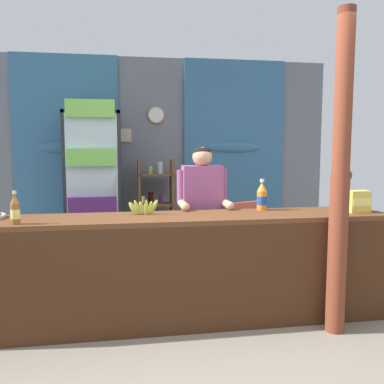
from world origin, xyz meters
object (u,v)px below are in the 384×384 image
shopkeeper (202,205)px  bottle_shelf_rack (156,207)px  snack_box_instant_noodle (358,202)px  soda_bottle_orange_soda (262,197)px  soda_bottle_iced_tea (15,210)px  banana_bunch (144,208)px  timber_post (340,182)px  plastic_lawn_chair (237,231)px  stall_counter (188,259)px  drink_fridge (94,178)px

shopkeeper → bottle_shelf_rack: bearing=102.0°
shopkeeper → snack_box_instant_noodle: (1.30, -0.59, 0.08)m
soda_bottle_orange_soda → bottle_shelf_rack: bearing=113.8°
soda_bottle_iced_tea → banana_bunch: bearing=16.8°
soda_bottle_iced_tea → timber_post: bearing=-5.2°
timber_post → plastic_lawn_chair: 1.91m
soda_bottle_orange_soda → soda_bottle_iced_tea: size_ratio=1.13×
bottle_shelf_rack → snack_box_instant_noodle: (1.63, -2.16, 0.33)m
banana_bunch → bottle_shelf_rack: bearing=82.7°
soda_bottle_orange_soda → banana_bunch: (-1.08, -0.08, -0.06)m
stall_counter → soda_bottle_iced_tea: size_ratio=13.91×
stall_counter → soda_bottle_iced_tea: bearing=-177.2°
soda_bottle_iced_tea → shopkeeper: bearing=23.7°
shopkeeper → drink_fridge: bearing=130.3°
stall_counter → soda_bottle_iced_tea: 1.40m
timber_post → plastic_lawn_chair: bearing=101.4°
bottle_shelf_rack → plastic_lawn_chair: size_ratio=1.55×
banana_bunch → soda_bottle_iced_tea: bearing=-163.2°
drink_fridge → banana_bunch: drink_fridge is taller
stall_counter → soda_bottle_orange_soda: bearing=22.5°
shopkeeper → soda_bottle_orange_soda: (0.50, -0.31, 0.10)m
drink_fridge → banana_bunch: size_ratio=7.41×
plastic_lawn_chair → shopkeeper: size_ratio=0.57×
stall_counter → drink_fridge: (-0.88, 1.94, 0.54)m
timber_post → drink_fridge: size_ratio=1.25×
plastic_lawn_chair → stall_counter: bearing=-120.0°
bottle_shelf_rack → soda_bottle_iced_tea: 2.59m
bottle_shelf_rack → shopkeeper: size_ratio=0.89×
drink_fridge → timber_post: bearing=-47.4°
bottle_shelf_rack → soda_bottle_orange_soda: (0.83, -1.89, 0.35)m
stall_counter → banana_bunch: size_ratio=12.79×
drink_fridge → soda_bottle_orange_soda: bearing=-45.3°
soda_bottle_orange_soda → snack_box_instant_noodle: soda_bottle_orange_soda is taller
plastic_lawn_chair → shopkeeper: bearing=-125.8°
bottle_shelf_rack → banana_bunch: bottle_shelf_rack is taller
timber_post → soda_bottle_iced_tea: 2.51m
timber_post → plastic_lawn_chair: size_ratio=2.97×
soda_bottle_orange_soda → plastic_lawn_chair: bearing=85.5°
drink_fridge → snack_box_instant_noodle: drink_fridge is taller
soda_bottle_orange_soda → stall_counter: bearing=-157.5°
drink_fridge → plastic_lawn_chair: (1.70, -0.51, -0.62)m
stall_counter → snack_box_instant_noodle: bearing=1.3°
soda_bottle_iced_tea → banana_bunch: soda_bottle_iced_tea is taller
stall_counter → plastic_lawn_chair: bearing=60.0°
bottle_shelf_rack → shopkeeper: 1.63m
drink_fridge → snack_box_instant_noodle: bearing=-38.3°
timber_post → shopkeeper: (-0.93, 0.91, -0.28)m
plastic_lawn_chair → shopkeeper: shopkeeper is taller
banana_bunch → plastic_lawn_chair: bearing=45.8°
stall_counter → shopkeeper: (0.24, 0.62, 0.37)m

